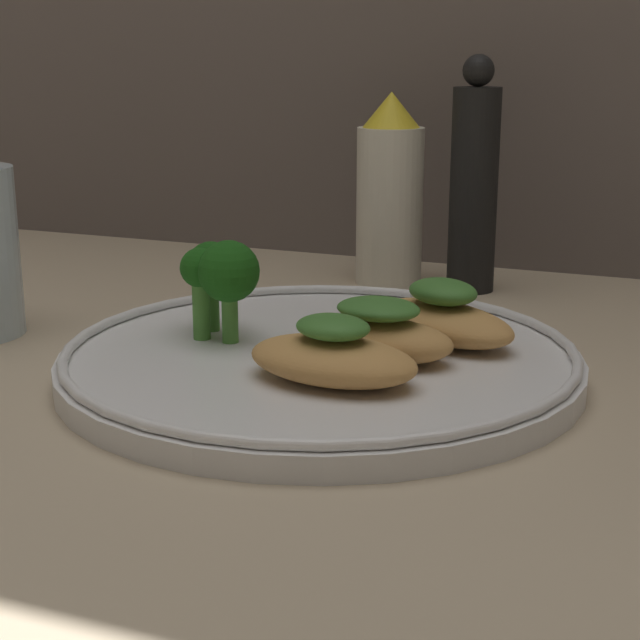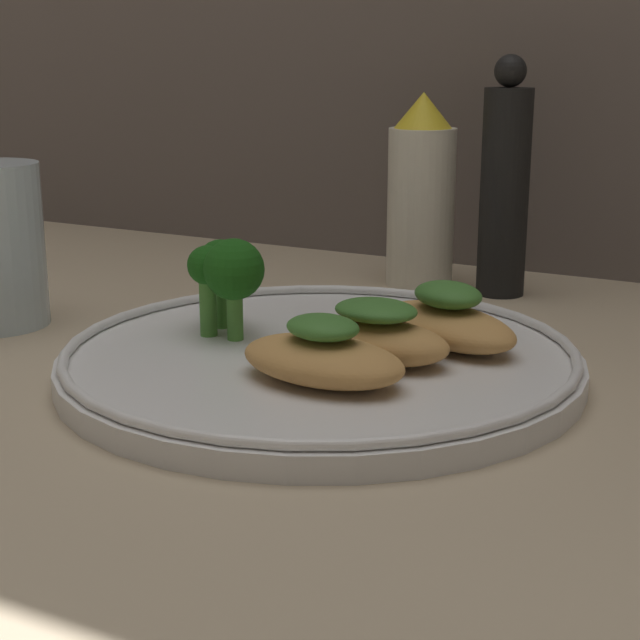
{
  "view_description": "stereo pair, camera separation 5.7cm",
  "coord_description": "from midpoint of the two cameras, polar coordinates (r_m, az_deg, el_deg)",
  "views": [
    {
      "loc": [
        20.59,
        -50.97,
        18.52
      ],
      "look_at": [
        0.0,
        0.0,
        3.4
      ],
      "focal_mm": 55.0,
      "sensor_mm": 36.0,
      "label": 1
    },
    {
      "loc": [
        25.75,
        -48.57,
        18.52
      ],
      "look_at": [
        0.0,
        0.0,
        3.4
      ],
      "focal_mm": 55.0,
      "sensor_mm": 36.0,
      "label": 2
    }
  ],
  "objects": [
    {
      "name": "plate",
      "position": [
        0.58,
        2.83,
        -2.35
      ],
      "size": [
        30.67,
        30.67,
        2.0
      ],
      "color": "white",
      "rests_on": "ground_plane"
    },
    {
      "name": "grilled_meat_back",
      "position": [
        0.6,
        10.14,
        -0.09
      ],
      "size": [
        11.55,
        9.33,
        3.87
      ],
      "color": "tan",
      "rests_on": "plate"
    },
    {
      "name": "ground_plane",
      "position": [
        0.58,
        2.81,
        -3.75
      ],
      "size": [
        180.0,
        180.0,
        1.0
      ],
      "primitive_type": "cube",
      "color": "tan"
    },
    {
      "name": "grilled_meat_middle",
      "position": [
        0.56,
        6.17,
        -0.96
      ],
      "size": [
        9.08,
        5.25,
        3.63
      ],
      "color": "tan",
      "rests_on": "plate"
    },
    {
      "name": "sauce_bottle",
      "position": [
        0.8,
        7.96,
        7.21
      ],
      "size": [
        5.4,
        5.4,
        15.45
      ],
      "color": "silver",
      "rests_on": "ground_plane"
    },
    {
      "name": "grilled_meat_front",
      "position": [
        0.52,
        3.29,
        -2.19
      ],
      "size": [
        9.99,
        6.53,
        3.69
      ],
      "color": "tan",
      "rests_on": "plate"
    },
    {
      "name": "broccoli_bunch",
      "position": [
        0.6,
        -2.79,
        2.87
      ],
      "size": [
        5.63,
        5.02,
        6.28
      ],
      "color": "#4C8E38",
      "rests_on": "plate"
    },
    {
      "name": "pepper_grinder",
      "position": [
        0.78,
        12.8,
        7.58
      ],
      "size": [
        3.75,
        3.75,
        18.32
      ],
      "color": "black",
      "rests_on": "ground_plane"
    }
  ]
}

